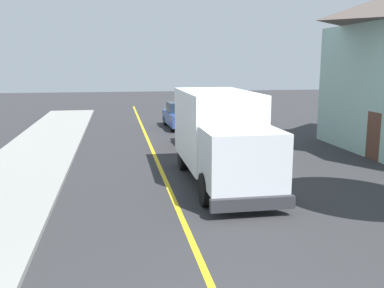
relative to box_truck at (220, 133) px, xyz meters
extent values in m
cube|color=gold|center=(-1.93, -0.17, -1.76)|extent=(0.16, 56.00, 0.01)
cube|color=white|center=(0.00, 0.73, 0.13)|extent=(2.42, 5.01, 2.60)
cube|color=silver|center=(-0.01, -2.77, -0.32)|extent=(2.29, 2.01, 1.70)
cube|color=#1E2D3D|center=(-0.01, -3.67, 0.06)|extent=(2.04, 0.09, 0.75)
cube|color=#2D2D33|center=(-0.01, -3.85, -1.35)|extent=(2.40, 0.21, 0.36)
cylinder|color=black|center=(1.04, -2.57, -1.27)|extent=(0.30, 1.00, 1.00)
cylinder|color=black|center=(-1.06, -2.56, -1.27)|extent=(0.30, 1.00, 1.00)
cylinder|color=black|center=(1.06, 1.98, -1.27)|extent=(0.30, 1.00, 1.00)
cylinder|color=black|center=(-1.04, 1.99, -1.27)|extent=(0.30, 1.00, 1.00)
cube|color=maroon|center=(0.64, 6.46, -1.12)|extent=(1.94, 4.45, 0.76)
cube|color=#1E2D3D|center=(0.63, 6.61, -0.42)|extent=(1.64, 1.85, 0.64)
cylinder|color=black|center=(1.47, 5.08, -1.45)|extent=(0.24, 0.65, 0.64)
cylinder|color=black|center=(-0.11, 5.03, -1.45)|extent=(0.24, 0.65, 0.64)
cylinder|color=black|center=(1.38, 7.90, -1.45)|extent=(0.24, 0.65, 0.64)
cylinder|color=black|center=(-0.20, 7.85, -1.45)|extent=(0.24, 0.65, 0.64)
cube|color=#2D4793|center=(0.53, 13.13, -1.12)|extent=(1.95, 4.46, 0.76)
cube|color=#1E2D3D|center=(0.53, 13.28, -0.42)|extent=(1.64, 1.85, 0.64)
cylinder|color=black|center=(1.37, 11.75, -1.45)|extent=(0.24, 0.65, 0.64)
cylinder|color=black|center=(-0.21, 11.70, -1.45)|extent=(0.24, 0.65, 0.64)
cylinder|color=black|center=(1.27, 14.56, -1.45)|extent=(0.24, 0.65, 0.64)
cylinder|color=black|center=(-0.31, 14.51, -1.45)|extent=(0.24, 0.65, 0.64)
cube|color=brown|center=(7.49, 2.31, -0.72)|extent=(0.10, 1.00, 2.10)
camera|label=1|loc=(-3.62, -14.71, 2.46)|focal=40.51mm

